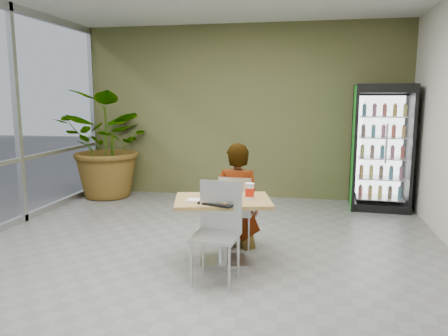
{
  "coord_description": "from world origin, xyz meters",
  "views": [
    {
      "loc": [
        1.21,
        -4.6,
        1.86
      ],
      "look_at": [
        0.21,
        0.65,
        1.0
      ],
      "focal_mm": 35.0,
      "sensor_mm": 36.0,
      "label": 1
    }
  ],
  "objects_px": {
    "chair_near": "(218,223)",
    "beverage_fridge": "(382,147)",
    "chair_far": "(236,206)",
    "cafeteria_tray": "(220,203)",
    "soda_cup": "(250,191)",
    "seated_woman": "(237,207)",
    "potted_plant": "(111,144)",
    "dining_table": "(223,217)"
  },
  "relations": [
    {
      "from": "seated_woman",
      "to": "potted_plant",
      "type": "distance_m",
      "value": 3.65
    },
    {
      "from": "soda_cup",
      "to": "seated_woman",
      "type": "bearing_deg",
      "value": 112.38
    },
    {
      "from": "seated_woman",
      "to": "chair_far",
      "type": "bearing_deg",
      "value": 86.9
    },
    {
      "from": "dining_table",
      "to": "potted_plant",
      "type": "height_order",
      "value": "potted_plant"
    },
    {
      "from": "chair_near",
      "to": "beverage_fridge",
      "type": "xyz_separation_m",
      "value": [
        2.1,
        3.38,
        0.45
      ]
    },
    {
      "from": "dining_table",
      "to": "cafeteria_tray",
      "type": "bearing_deg",
      "value": -86.88
    },
    {
      "from": "seated_woman",
      "to": "cafeteria_tray",
      "type": "height_order",
      "value": "seated_woman"
    },
    {
      "from": "dining_table",
      "to": "seated_woman",
      "type": "xyz_separation_m",
      "value": [
        0.07,
        0.59,
        -0.03
      ]
    },
    {
      "from": "chair_near",
      "to": "potted_plant",
      "type": "xyz_separation_m",
      "value": [
        -2.74,
        3.33,
        0.41
      ]
    },
    {
      "from": "chair_near",
      "to": "dining_table",
      "type": "bearing_deg",
      "value": 98.78
    },
    {
      "from": "soda_cup",
      "to": "cafeteria_tray",
      "type": "bearing_deg",
      "value": -136.65
    },
    {
      "from": "soda_cup",
      "to": "beverage_fridge",
      "type": "relative_size",
      "value": 0.09
    },
    {
      "from": "seated_woman",
      "to": "beverage_fridge",
      "type": "relative_size",
      "value": 0.78
    },
    {
      "from": "dining_table",
      "to": "beverage_fridge",
      "type": "xyz_separation_m",
      "value": [
        2.13,
        2.96,
        0.5
      ]
    },
    {
      "from": "potted_plant",
      "to": "chair_near",
      "type": "bearing_deg",
      "value": -50.59
    },
    {
      "from": "beverage_fridge",
      "to": "potted_plant",
      "type": "distance_m",
      "value": 4.84
    },
    {
      "from": "chair_near",
      "to": "seated_woman",
      "type": "relative_size",
      "value": 0.63
    },
    {
      "from": "beverage_fridge",
      "to": "potted_plant",
      "type": "bearing_deg",
      "value": -175.86
    },
    {
      "from": "seated_woman",
      "to": "soda_cup",
      "type": "height_order",
      "value": "seated_woman"
    },
    {
      "from": "potted_plant",
      "to": "cafeteria_tray",
      "type": "bearing_deg",
      "value": -49.15
    },
    {
      "from": "chair_far",
      "to": "potted_plant",
      "type": "distance_m",
      "value": 3.67
    },
    {
      "from": "beverage_fridge",
      "to": "seated_woman",
      "type": "bearing_deg",
      "value": -127.48
    },
    {
      "from": "chair_far",
      "to": "chair_near",
      "type": "bearing_deg",
      "value": 91.04
    },
    {
      "from": "soda_cup",
      "to": "potted_plant",
      "type": "xyz_separation_m",
      "value": [
        -3.0,
        2.87,
        0.16
      ]
    },
    {
      "from": "seated_woman",
      "to": "potted_plant",
      "type": "bearing_deg",
      "value": -37.1
    },
    {
      "from": "dining_table",
      "to": "soda_cup",
      "type": "relative_size",
      "value": 6.64
    },
    {
      "from": "cafeteria_tray",
      "to": "beverage_fridge",
      "type": "bearing_deg",
      "value": 56.33
    },
    {
      "from": "cafeteria_tray",
      "to": "beverage_fridge",
      "type": "xyz_separation_m",
      "value": [
        2.12,
        3.19,
        0.28
      ]
    },
    {
      "from": "chair_near",
      "to": "beverage_fridge",
      "type": "relative_size",
      "value": 0.49
    },
    {
      "from": "chair_far",
      "to": "cafeteria_tray",
      "type": "height_order",
      "value": "chair_far"
    },
    {
      "from": "seated_woman",
      "to": "cafeteria_tray",
      "type": "xyz_separation_m",
      "value": [
        -0.06,
        -0.82,
        0.25
      ]
    },
    {
      "from": "chair_near",
      "to": "potted_plant",
      "type": "distance_m",
      "value": 4.33
    },
    {
      "from": "chair_near",
      "to": "cafeteria_tray",
      "type": "height_order",
      "value": "chair_near"
    },
    {
      "from": "chair_far",
      "to": "seated_woman",
      "type": "height_order",
      "value": "seated_woman"
    },
    {
      "from": "chair_far",
      "to": "soda_cup",
      "type": "height_order",
      "value": "soda_cup"
    },
    {
      "from": "dining_table",
      "to": "chair_far",
      "type": "bearing_deg",
      "value": 83.25
    },
    {
      "from": "cafeteria_tray",
      "to": "chair_far",
      "type": "bearing_deg",
      "value": 86.09
    },
    {
      "from": "soda_cup",
      "to": "cafeteria_tray",
      "type": "distance_m",
      "value": 0.4
    },
    {
      "from": "dining_table",
      "to": "chair_near",
      "type": "xyz_separation_m",
      "value": [
        0.03,
        -0.42,
        0.06
      ]
    },
    {
      "from": "chair_far",
      "to": "beverage_fridge",
      "type": "bearing_deg",
      "value": -127.78
    },
    {
      "from": "chair_near",
      "to": "beverage_fridge",
      "type": "distance_m",
      "value": 4.0
    },
    {
      "from": "chair_far",
      "to": "potted_plant",
      "type": "bearing_deg",
      "value": -37.7
    }
  ]
}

